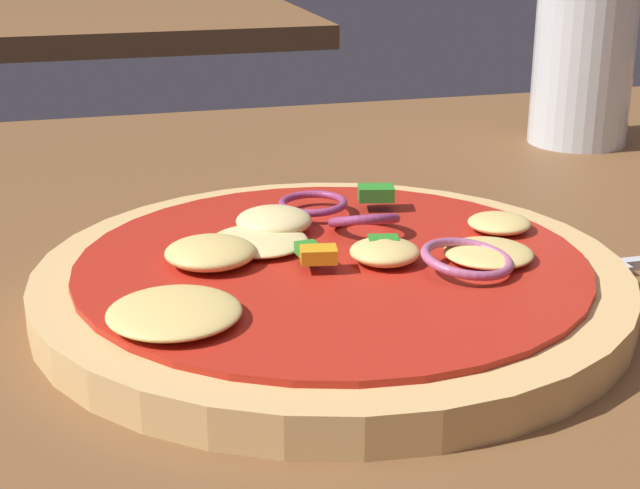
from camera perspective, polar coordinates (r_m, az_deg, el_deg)
name	(u,v)px	position (r m, az deg, el deg)	size (l,w,h in m)	color
dining_table	(440,351)	(0.43, 7.04, -6.20)	(1.27, 0.89, 0.03)	brown
pizza	(330,279)	(0.43, 0.59, -2.02)	(0.26, 0.26, 0.03)	tan
beer_glass	(583,57)	(0.73, 15.22, 10.56)	(0.07, 0.07, 0.14)	silver
background_table	(40,18)	(1.65, -16.11, 12.67)	(0.80, 0.68, 0.03)	brown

